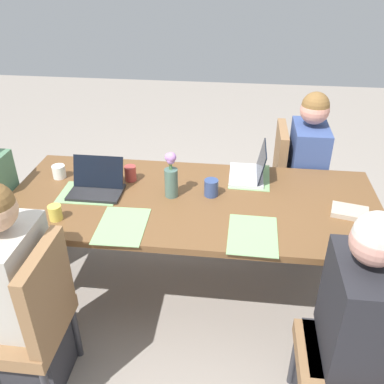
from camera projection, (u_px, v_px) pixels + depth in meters
The scene contains 20 objects.
ground_plane at pixel (192, 289), 2.91m from camera, with size 10.00×10.00×0.00m, color gray.
dining_table at pixel (192, 209), 2.58m from camera, with size 2.24×0.97×0.73m.
chair_far_left_near at pixel (293, 178), 3.24m from camera, with size 0.44×0.44×0.90m.
person_far_left_near at pixel (304, 179), 3.17m from camera, with size 0.36×0.40×1.19m.
chair_near_left_far at pixel (30, 316), 2.04m from camera, with size 0.44×0.44×0.90m.
person_near_left_far at pixel (20, 302), 2.09m from camera, with size 0.36×0.40×1.19m.
chair_near_right_near at pixel (368, 355), 1.85m from camera, with size 0.44×0.44×0.90m.
person_near_right_near at pixel (349, 338), 1.90m from camera, with size 0.36×0.40×1.19m.
flower_vase at pixel (171, 175), 2.50m from camera, with size 0.08×0.09×0.29m.
placemat_far_left_near at pixel (250, 177), 2.78m from camera, with size 0.36×0.26×0.00m, color #7FAD70.
placemat_head_left_left_mid at pixel (90, 193), 2.60m from camera, with size 0.36×0.26×0.00m, color #7FAD70.
placemat_near_left_far at pixel (122, 226), 2.30m from camera, with size 0.36×0.26×0.00m, color #7FAD70.
placemat_near_right_near at pixel (253, 235), 2.23m from camera, with size 0.36×0.26×0.00m, color #7FAD70.
laptop_head_left_left_mid at pixel (97, 186), 2.59m from camera, with size 0.32×0.22×0.21m.
laptop_far_left_near at pixel (251, 171), 2.76m from camera, with size 0.22×0.32×0.21m.
coffee_mug_near_left at pixel (59, 172), 2.75m from camera, with size 0.08×0.08×0.09m, color white.
coffee_mug_near_right at pixel (211, 188), 2.55m from camera, with size 0.09×0.09×0.10m, color #33477A.
coffee_mug_centre_left at pixel (130, 173), 2.72m from camera, with size 0.07×0.07×0.10m, color #AD3D38.
coffee_mug_centre_right at pixel (55, 213), 2.34m from camera, with size 0.07×0.07×0.09m, color #DBC64C.
book_red_cover at pixel (350, 212), 2.39m from camera, with size 0.20×0.14×0.03m, color #B2A38E.
Camera 1 is at (0.26, -2.15, 2.06)m, focal length 39.44 mm.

